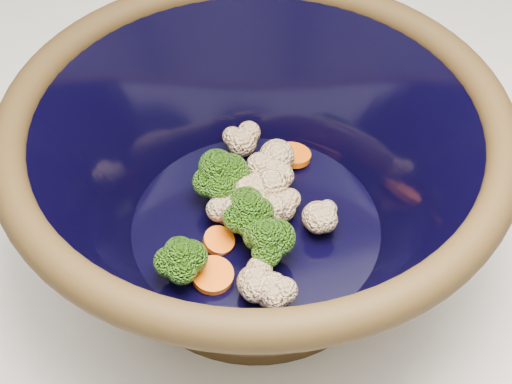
# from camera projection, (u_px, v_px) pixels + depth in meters

# --- Properties ---
(mixing_bowl) EXTENTS (0.43, 0.43, 0.16)m
(mixing_bowl) POSITION_uv_depth(u_px,v_px,m) (256.00, 178.00, 0.55)
(mixing_bowl) COLOR black
(mixing_bowl) RESTS_ON counter
(vegetable_pile) EXTENTS (0.16, 0.19, 0.06)m
(vegetable_pile) POSITION_uv_depth(u_px,v_px,m) (246.00, 210.00, 0.57)
(vegetable_pile) COLOR #608442
(vegetable_pile) RESTS_ON mixing_bowl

